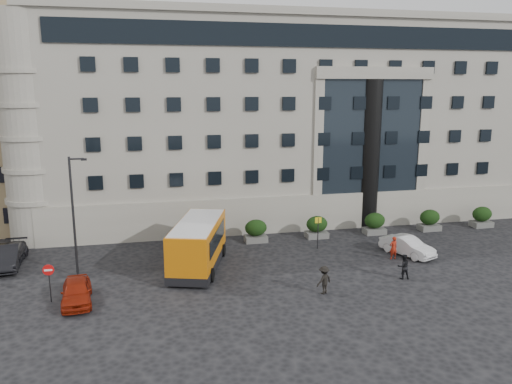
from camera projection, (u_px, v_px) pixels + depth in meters
ground at (263, 278)px, 32.86m from camera, size 120.00×120.00×0.00m
civic_building at (271, 119)px, 53.30m from camera, size 44.00×24.00×18.00m
entrance_column at (369, 155)px, 43.89m from camera, size 1.80×1.80×13.00m
hedge_a at (192, 235)px, 39.28m from camera, size 1.80×1.26×1.84m
hedge_b at (256, 231)px, 40.38m from camera, size 1.80×1.26×1.84m
hedge_c at (317, 227)px, 41.47m from camera, size 1.80×1.26×1.84m
hedge_d at (375, 223)px, 42.56m from camera, size 1.80×1.26×1.84m
hedge_e at (430, 220)px, 43.66m from camera, size 1.80×1.26×1.84m
hedge_f at (482, 217)px, 44.75m from camera, size 1.80×1.26×1.84m
street_lamp at (74, 212)px, 32.32m from camera, size 1.16×0.18×8.00m
bus_stop_sign at (318, 227)px, 38.44m from camera, size 0.50×0.08×2.52m
no_entry_sign at (49, 276)px, 28.80m from camera, size 0.64×0.16×2.32m
minibus at (198, 243)px, 34.39m from camera, size 4.93×8.32×3.28m
red_truck at (65, 205)px, 46.99m from camera, size 3.37×5.48×2.75m
parked_car_a at (76, 291)px, 28.92m from camera, size 2.05×4.26×1.40m
parked_car_b at (7, 257)px, 34.64m from camera, size 2.20×4.85×1.54m
parked_car_c at (10, 254)px, 35.50m from camera, size 1.85×4.47×1.29m
parked_car_d at (41, 221)px, 44.53m from camera, size 2.05×4.44×1.23m
white_taxi at (407, 246)px, 37.19m from camera, size 3.04×4.51×1.41m
pedestrian_a at (393, 248)px, 36.31m from camera, size 0.66×0.47×1.70m
pedestrian_b at (403, 267)px, 32.56m from camera, size 0.87×0.71×1.67m
pedestrian_c at (324, 280)px, 30.19m from camera, size 1.30×1.10×1.75m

